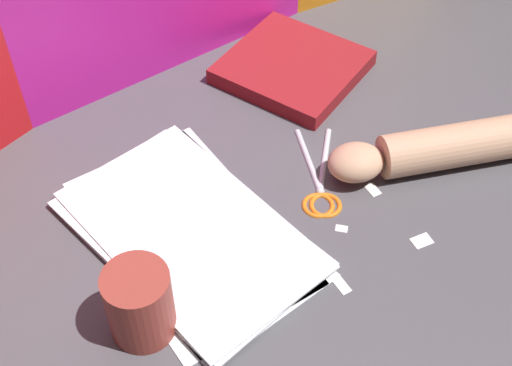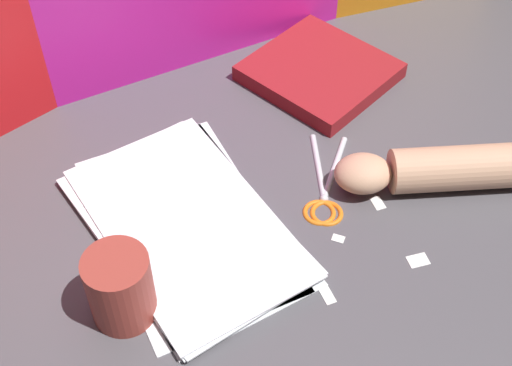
{
  "view_description": "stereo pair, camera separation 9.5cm",
  "coord_description": "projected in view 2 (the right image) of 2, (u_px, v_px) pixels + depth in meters",
  "views": [
    {
      "loc": [
        -0.44,
        -0.5,
        0.76
      ],
      "look_at": [
        -0.04,
        -0.0,
        0.06
      ],
      "focal_mm": 50.0,
      "sensor_mm": 36.0,
      "label": 1
    },
    {
      "loc": [
        -0.36,
        -0.55,
        0.76
      ],
      "look_at": [
        -0.04,
        -0.0,
        0.06
      ],
      "focal_mm": 50.0,
      "sensor_mm": 36.0,
      "label": 2
    }
  ],
  "objects": [
    {
      "name": "ground_plane",
      "position": [
        277.0,
        201.0,
        1.01
      ],
      "size": [
        6.0,
        6.0,
        0.0
      ],
      "primitive_type": "plane",
      "color": "#4C494F"
    },
    {
      "name": "paper_stack",
      "position": [
        186.0,
        224.0,
        0.97
      ],
      "size": [
        0.25,
        0.38,
        0.02
      ],
      "color": "white",
      "rests_on": "ground_plane"
    },
    {
      "name": "book_closed",
      "position": [
        320.0,
        72.0,
        1.18
      ],
      "size": [
        0.25,
        0.26,
        0.03
      ],
      "color": "maroon",
      "rests_on": "ground_plane"
    },
    {
      "name": "scissors",
      "position": [
        325.0,
        192.0,
        1.01
      ],
      "size": [
        0.15,
        0.17,
        0.01
      ],
      "color": "silver",
      "rests_on": "ground_plane"
    },
    {
      "name": "hand_forearm",
      "position": [
        445.0,
        169.0,
        1.01
      ],
      "size": [
        0.3,
        0.19,
        0.06
      ],
      "color": "tan",
      "rests_on": "ground_plane"
    },
    {
      "name": "paper_scrap_near",
      "position": [
        378.0,
        203.0,
        1.01
      ],
      "size": [
        0.02,
        0.03,
        0.0
      ],
      "color": "white",
      "rests_on": "ground_plane"
    },
    {
      "name": "paper_scrap_mid",
      "position": [
        327.0,
        295.0,
        0.9
      ],
      "size": [
        0.02,
        0.03,
        0.0
      ],
      "color": "white",
      "rests_on": "ground_plane"
    },
    {
      "name": "paper_scrap_far",
      "position": [
        418.0,
        260.0,
        0.94
      ],
      "size": [
        0.03,
        0.03,
        0.0
      ],
      "color": "white",
      "rests_on": "ground_plane"
    },
    {
      "name": "paper_scrap_side",
      "position": [
        338.0,
        238.0,
        0.96
      ],
      "size": [
        0.02,
        0.02,
        0.0
      ],
      "color": "white",
      "rests_on": "ground_plane"
    },
    {
      "name": "mug",
      "position": [
        120.0,
        288.0,
        0.85
      ],
      "size": [
        0.08,
        0.08,
        0.1
      ],
      "color": "#99382D",
      "rests_on": "ground_plane"
    }
  ]
}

